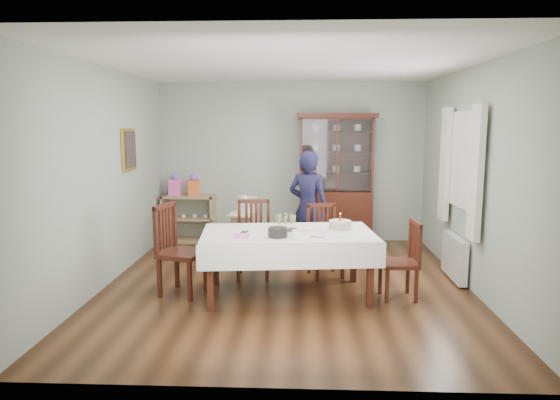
# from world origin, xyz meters

# --- Properties ---
(floor) EXTENTS (5.00, 5.00, 0.00)m
(floor) POSITION_xyz_m (0.00, 0.00, 0.00)
(floor) COLOR #593319
(floor) RESTS_ON ground
(room_shell) EXTENTS (5.00, 5.00, 5.00)m
(room_shell) POSITION_xyz_m (0.00, 0.53, 1.70)
(room_shell) COLOR #9EAA99
(room_shell) RESTS_ON floor
(dining_table) EXTENTS (2.11, 1.35, 0.76)m
(dining_table) POSITION_xyz_m (0.03, -0.39, 0.38)
(dining_table) COLOR #451911
(dining_table) RESTS_ON floor
(china_cabinet) EXTENTS (1.30, 0.48, 2.18)m
(china_cabinet) POSITION_xyz_m (0.75, 2.26, 1.12)
(china_cabinet) COLOR #451911
(china_cabinet) RESTS_ON floor
(sideboard) EXTENTS (0.90, 0.38, 0.80)m
(sideboard) POSITION_xyz_m (-1.75, 2.28, 0.40)
(sideboard) COLOR tan
(sideboard) RESTS_ON floor
(picture_frame) EXTENTS (0.04, 0.48, 0.58)m
(picture_frame) POSITION_xyz_m (-2.22, 0.80, 1.65)
(picture_frame) COLOR gold
(picture_frame) RESTS_ON room_shell
(window) EXTENTS (0.04, 1.02, 1.22)m
(window) POSITION_xyz_m (2.22, 0.30, 1.55)
(window) COLOR white
(window) RESTS_ON room_shell
(curtain_left) EXTENTS (0.07, 0.30, 1.55)m
(curtain_left) POSITION_xyz_m (2.16, -0.32, 1.45)
(curtain_left) COLOR silver
(curtain_left) RESTS_ON room_shell
(curtain_right) EXTENTS (0.07, 0.30, 1.55)m
(curtain_right) POSITION_xyz_m (2.16, 0.92, 1.45)
(curtain_right) COLOR silver
(curtain_right) RESTS_ON room_shell
(radiator) EXTENTS (0.10, 0.80, 0.55)m
(radiator) POSITION_xyz_m (2.16, 0.30, 0.30)
(radiator) COLOR white
(radiator) RESTS_ON floor
(chair_far_left) EXTENTS (0.47, 0.47, 1.00)m
(chair_far_left) POSITION_xyz_m (-0.45, 0.31, 0.30)
(chair_far_left) COLOR #451911
(chair_far_left) RESTS_ON floor
(chair_far_right) EXTENTS (0.53, 0.53, 0.95)m
(chair_far_right) POSITION_xyz_m (0.50, 0.39, 0.28)
(chair_far_right) COLOR #451911
(chair_far_right) RESTS_ON floor
(chair_end_left) EXTENTS (0.59, 0.59, 1.07)m
(chair_end_left) POSITION_xyz_m (-1.24, -0.40, 0.32)
(chair_end_left) COLOR #451911
(chair_end_left) RESTS_ON floor
(chair_end_right) EXTENTS (0.44, 0.44, 0.90)m
(chair_end_right) POSITION_xyz_m (1.32, -0.43, 0.27)
(chair_end_right) COLOR #451911
(chair_end_right) RESTS_ON floor
(woman) EXTENTS (0.70, 0.59, 1.63)m
(woman) POSITION_xyz_m (0.28, 0.98, 0.82)
(woman) COLOR black
(woman) RESTS_ON floor
(high_chair) EXTENTS (0.54, 0.54, 0.98)m
(high_chair) POSITION_xyz_m (-0.66, 1.11, 0.38)
(high_chair) COLOR black
(high_chair) RESTS_ON floor
(champagne_tray) EXTENTS (0.32, 0.32, 0.19)m
(champagne_tray) POSITION_xyz_m (-0.00, -0.34, 0.82)
(champagne_tray) COLOR silver
(champagne_tray) RESTS_ON dining_table
(birthday_cake) EXTENTS (0.30, 0.30, 0.21)m
(birthday_cake) POSITION_xyz_m (0.64, -0.25, 0.81)
(birthday_cake) COLOR white
(birthday_cake) RESTS_ON dining_table
(plate_stack_dark) EXTENTS (0.27, 0.27, 0.10)m
(plate_stack_dark) POSITION_xyz_m (-0.08, -0.64, 0.81)
(plate_stack_dark) COLOR black
(plate_stack_dark) RESTS_ON dining_table
(plate_stack_white) EXTENTS (0.26, 0.26, 0.09)m
(plate_stack_white) POSITION_xyz_m (0.17, -0.70, 0.80)
(plate_stack_white) COLOR white
(plate_stack_white) RESTS_ON dining_table
(napkin_stack) EXTENTS (0.16, 0.16, 0.02)m
(napkin_stack) POSITION_xyz_m (-0.48, -0.65, 0.77)
(napkin_stack) COLOR #FF5DC6
(napkin_stack) RESTS_ON dining_table
(cutlery) EXTENTS (0.11, 0.16, 0.01)m
(cutlery) POSITION_xyz_m (-0.51, -0.43, 0.77)
(cutlery) COLOR silver
(cutlery) RESTS_ON dining_table
(cake_knife) EXTENTS (0.25, 0.13, 0.01)m
(cake_knife) POSITION_xyz_m (0.32, -0.65, 0.77)
(cake_knife) COLOR silver
(cake_knife) RESTS_ON dining_table
(gift_bag_pink) EXTENTS (0.21, 0.14, 0.38)m
(gift_bag_pink) POSITION_xyz_m (-1.97, 2.26, 0.97)
(gift_bag_pink) COLOR #FF5DC6
(gift_bag_pink) RESTS_ON sideboard
(gift_bag_orange) EXTENTS (0.23, 0.18, 0.37)m
(gift_bag_orange) POSITION_xyz_m (-1.65, 2.26, 0.97)
(gift_bag_orange) COLOR orange
(gift_bag_orange) RESTS_ON sideboard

